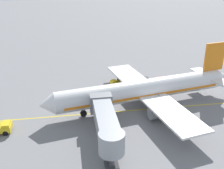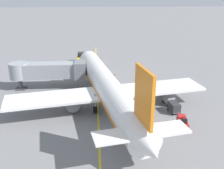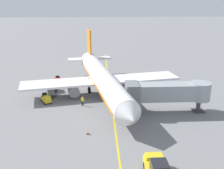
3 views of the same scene
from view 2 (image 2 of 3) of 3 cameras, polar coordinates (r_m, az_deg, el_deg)
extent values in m
plane|color=slate|center=(43.11, -3.14, -3.59)|extent=(400.00, 400.00, 0.00)
cube|color=gold|center=(43.11, -3.14, -3.58)|extent=(0.24, 80.00, 0.01)
cylinder|color=white|center=(40.07, -1.10, -0.41)|extent=(9.70, 32.12, 3.70)
cube|color=orange|center=(40.24, -1.09, -1.03)|extent=(9.25, 29.61, 0.44)
cone|color=white|center=(56.12, -5.28, 5.76)|extent=(4.02, 3.04, 3.63)
cone|color=white|center=(25.22, 8.59, -13.76)|extent=(3.62, 3.35, 3.14)
cube|color=black|center=(54.24, -4.98, 5.94)|extent=(2.93, 1.61, 0.60)
cube|color=white|center=(39.41, -0.74, -1.80)|extent=(30.44, 10.80, 0.36)
cylinder|color=gray|center=(39.79, -8.74, -3.79)|extent=(2.57, 3.52, 2.00)
cylinder|color=gray|center=(42.14, 6.28, -2.22)|extent=(2.57, 3.52, 2.00)
cube|color=orange|center=(25.08, 6.99, -2.64)|extent=(1.15, 4.38, 5.50)
cube|color=white|center=(27.09, 6.46, -10.35)|extent=(10.31, 4.45, 0.24)
cylinder|color=black|center=(51.29, -4.04, 1.13)|extent=(0.65, 1.17, 1.10)
cylinder|color=gray|center=(50.79, -4.08, 2.77)|extent=(0.24, 0.24, 2.00)
cylinder|color=black|center=(38.94, -3.67, -5.52)|extent=(0.65, 1.17, 1.10)
cylinder|color=gray|center=(38.27, -3.72, -3.44)|extent=(0.24, 0.24, 2.00)
cylinder|color=black|center=(39.96, 2.83, -4.77)|extent=(0.65, 1.17, 1.10)
cylinder|color=gray|center=(39.31, 2.87, -2.74)|extent=(0.24, 0.24, 2.00)
cube|color=#93999E|center=(48.39, -12.97, 3.08)|extent=(11.75, 2.80, 2.60)
cube|color=slate|center=(47.83, -6.96, 3.26)|extent=(2.00, 3.50, 2.99)
cylinder|color=#93999E|center=(49.69, -19.68, 2.84)|extent=(3.36, 3.36, 2.86)
cylinder|color=#4C4C51|center=(50.43, -19.35, 0.26)|extent=(0.70, 0.70, 2.19)
cube|color=#38383A|center=(50.77, -19.22, -0.81)|extent=(1.80, 1.80, 0.16)
cube|color=gold|center=(64.20, -6.73, 5.38)|extent=(2.22, 4.41, 0.90)
cube|color=black|center=(64.90, -6.73, 6.47)|extent=(1.66, 1.85, 1.10)
cube|color=gold|center=(62.55, -6.81, 5.57)|extent=(1.87, 1.11, 0.36)
cylinder|color=black|center=(62.91, -5.91, 4.67)|extent=(0.35, 0.80, 0.80)
cylinder|color=black|center=(63.00, -7.61, 4.62)|extent=(0.35, 0.80, 0.80)
cylinder|color=black|center=(65.66, -5.84, 5.36)|extent=(0.35, 0.80, 0.80)
cylinder|color=black|center=(65.75, -7.48, 5.31)|extent=(0.35, 0.80, 0.80)
cube|color=#B21E1E|center=(36.37, 15.11, -8.14)|extent=(1.48, 2.62, 0.70)
cube|color=#B21E1E|center=(36.70, 14.98, -6.84)|extent=(1.13, 1.16, 0.44)
cube|color=black|center=(35.47, 15.43, -7.72)|extent=(0.85, 0.26, 0.64)
cylinder|color=black|center=(36.18, 15.17, -7.14)|extent=(0.11, 0.27, 0.54)
cylinder|color=black|center=(37.18, 13.97, -7.97)|extent=(0.26, 0.58, 0.56)
cylinder|color=black|center=(37.40, 15.61, -7.95)|extent=(0.26, 0.58, 0.56)
cylinder|color=black|center=(35.68, 14.48, -9.32)|extent=(0.26, 0.58, 0.56)
cylinder|color=black|center=(35.92, 16.19, -9.28)|extent=(0.26, 0.58, 0.56)
cube|color=gold|center=(45.51, 11.58, -1.78)|extent=(2.22, 2.77, 0.70)
cube|color=gold|center=(45.76, 11.06, -0.84)|extent=(1.39, 1.40, 0.44)
cube|color=black|center=(44.81, 12.24, -1.27)|extent=(0.82, 0.53, 0.64)
cylinder|color=black|center=(45.35, 11.54, -0.97)|extent=(0.19, 0.27, 0.54)
cylinder|color=black|center=(45.89, 10.32, -1.97)|extent=(0.44, 0.59, 0.56)
cylinder|color=black|center=(46.58, 11.32, -1.69)|extent=(0.44, 0.59, 0.56)
cylinder|color=black|center=(44.72, 11.80, -2.70)|extent=(0.44, 0.59, 0.56)
cylinder|color=black|center=(45.42, 12.80, -2.41)|extent=(0.44, 0.59, 0.56)
cube|color=#4C4C51|center=(42.67, 12.18, -3.71)|extent=(1.66, 2.39, 0.12)
cube|color=#999EA3|center=(42.42, 12.24, -2.96)|extent=(1.57, 2.27, 1.10)
cylinder|color=#4C4C51|center=(43.86, 11.38, -2.96)|extent=(0.19, 0.70, 0.07)
cylinder|color=black|center=(43.22, 11.03, -3.64)|extent=(0.18, 0.38, 0.36)
cylinder|color=black|center=(43.67, 12.36, -3.48)|extent=(0.18, 0.38, 0.36)
cylinder|color=black|center=(41.87, 11.95, -4.54)|extent=(0.18, 0.38, 0.36)
cylinder|color=black|center=(42.33, 13.31, -4.37)|extent=(0.18, 0.38, 0.36)
cube|color=#4C4C51|center=(40.17, 13.32, -5.42)|extent=(1.66, 2.39, 0.12)
cube|color=#2D2D33|center=(39.91, 13.39, -4.63)|extent=(1.57, 2.27, 1.10)
cylinder|color=#4C4C51|center=(41.33, 12.43, -4.58)|extent=(0.19, 0.70, 0.07)
cylinder|color=black|center=(40.70, 12.08, -5.32)|extent=(0.18, 0.38, 0.36)
cylinder|color=black|center=(41.16, 13.47, -5.13)|extent=(0.18, 0.38, 0.36)
cylinder|color=black|center=(39.38, 13.09, -6.34)|extent=(0.18, 0.38, 0.36)
cylinder|color=black|center=(39.86, 14.53, -6.13)|extent=(0.18, 0.38, 0.36)
cylinder|color=#232328|center=(46.04, 3.18, -1.37)|extent=(0.15, 0.15, 0.85)
cylinder|color=#232328|center=(46.11, 2.95, -1.33)|extent=(0.15, 0.15, 0.85)
cube|color=yellow|center=(45.81, 3.08, -0.51)|extent=(0.45, 0.40, 0.60)
cylinder|color=yellow|center=(45.74, 3.37, -0.62)|extent=(0.24, 0.19, 0.57)
cylinder|color=yellow|center=(45.92, 2.80, -0.52)|extent=(0.24, 0.19, 0.57)
sphere|color=beige|center=(45.65, 3.09, -0.01)|extent=(0.22, 0.22, 0.22)
cube|color=red|center=(45.65, 3.09, 0.01)|extent=(0.27, 0.20, 0.10)
cube|color=black|center=(55.44, 0.64, 2.13)|extent=(0.36, 0.36, 0.04)
cone|color=orange|center=(55.34, 0.64, 2.42)|extent=(0.30, 0.30, 0.55)
cylinder|color=white|center=(55.33, 0.64, 2.44)|extent=(0.21, 0.21, 0.06)
camera|label=1|loc=(64.82, -46.38, 19.69)|focal=42.96mm
camera|label=3|loc=(85.02, -2.28, 20.95)|focal=42.82mm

